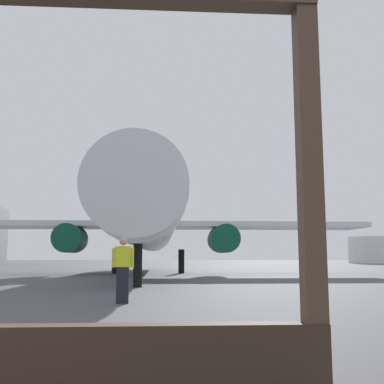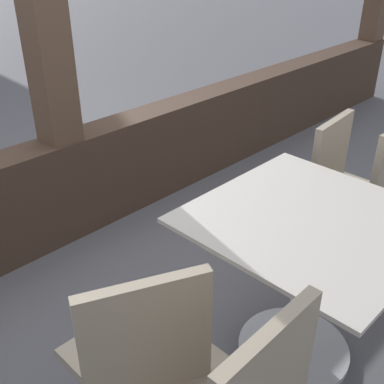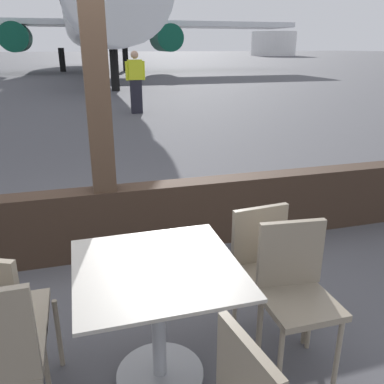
{
  "view_description": "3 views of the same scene",
  "coord_description": "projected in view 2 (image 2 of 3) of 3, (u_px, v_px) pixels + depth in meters",
  "views": [
    {
      "loc": [
        2.58,
        -4.2,
        1.23
      ],
      "look_at": [
        3.94,
        16.83,
        4.14
      ],
      "focal_mm": 43.72,
      "sensor_mm": 36.0,
      "label": 1
    },
    {
      "loc": [
        -1.35,
        -2.43,
        1.78
      ],
      "look_at": [
        -0.1,
        -1.2,
        0.8
      ],
      "focal_mm": 44.92,
      "sensor_mm": 36.0,
      "label": 2
    },
    {
      "loc": [
        -0.19,
        -3.51,
        1.86
      ],
      "look_at": [
        0.66,
        -0.55,
        0.75
      ],
      "focal_mm": 37.8,
      "sensor_mm": 36.0,
      "label": 3
    }
  ],
  "objects": [
    {
      "name": "cafe_chair_aisle_left",
      "position": [
        344.0,
        181.0,
        2.68
      ],
      "size": [
        0.42,
        0.42,
        0.87
      ],
      "color": "gray",
      "rests_on": "ground"
    },
    {
      "name": "window_frame",
      "position": [
        43.0,
        14.0,
        2.53
      ],
      "size": [
        8.09,
        0.24,
        3.87
      ],
      "color": "#38281E",
      "rests_on": "ground"
    },
    {
      "name": "cafe_chair_aisle_right",
      "position": [
        141.0,
        354.0,
        1.57
      ],
      "size": [
        0.51,
        0.51,
        0.93
      ],
      "color": "gray",
      "rests_on": "ground"
    },
    {
      "name": "dining_table",
      "position": [
        304.0,
        273.0,
        2.06
      ],
      "size": [
        0.88,
        0.88,
        0.75
      ],
      "color": "#ADA89E",
      "rests_on": "ground"
    }
  ]
}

